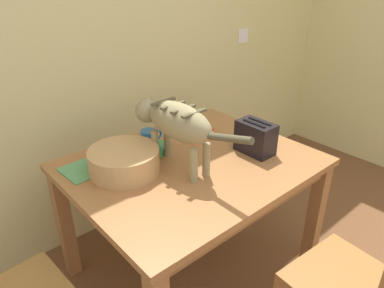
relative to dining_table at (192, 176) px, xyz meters
The scene contains 10 objects.
wall_rear 0.97m from the dining_table, 83.86° to the left, with size 4.58×0.11×2.50m.
dining_table is the anchor object (origin of this frame).
cat 0.33m from the dining_table, 166.09° to the left, with size 0.17×0.72×0.34m.
saucer_bowl 0.27m from the dining_table, 113.13° to the left, with size 0.19×0.19×0.03m, color #3B954F.
coffee_mug 0.30m from the dining_table, 112.37° to the left, with size 0.13×0.08×0.09m.
magazine 0.50m from the dining_table, 144.64° to the left, with size 0.29×0.19×0.01m, color #569D5E.
book_stack 0.35m from the dining_table, 44.91° to the left, with size 0.19×0.13×0.05m.
wicker_basket 0.37m from the dining_table, 155.68° to the left, with size 0.34×0.34×0.12m.
toaster 0.39m from the dining_table, 23.73° to the right, with size 0.12×0.20×0.18m.
wooden_chair_near 0.89m from the dining_table, 81.27° to the right, with size 0.45×0.45×0.94m.
Camera 1 is at (-1.12, 0.10, 1.61)m, focal length 33.10 mm.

